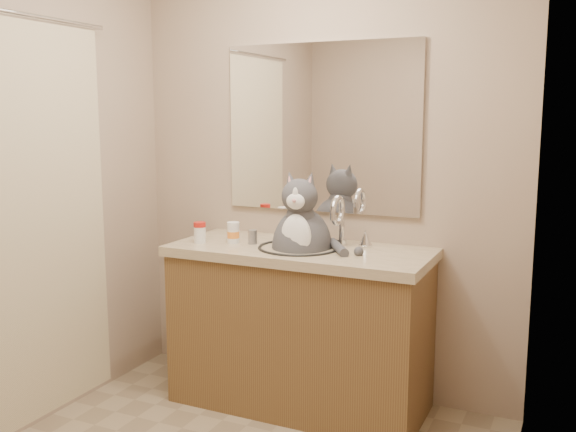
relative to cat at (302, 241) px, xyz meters
The scene contains 8 objects.
room 1.01m from the cat, 90.73° to the right, with size 2.22×2.52×2.42m.
vanity 0.44m from the cat, 142.51° to the left, with size 1.34×0.59×1.12m.
mirror 0.63m from the cat, 92.51° to the left, with size 1.10×0.02×0.90m, color white.
shower_curtain 1.37m from the cat, 141.16° to the right, with size 0.02×1.30×1.93m.
cat is the anchor object (origin of this frame).
pill_bottle_redcap 0.55m from the cat, 168.42° to the right, with size 0.07×0.07×0.11m.
pill_bottle_orange 0.38m from the cat, behind, with size 0.07×0.07×0.11m.
grey_canister 0.27m from the cat, behind, with size 0.06×0.06×0.07m.
Camera 1 is at (1.31, -1.98, 1.53)m, focal length 40.00 mm.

